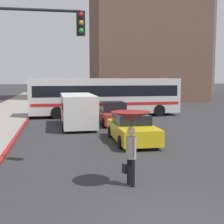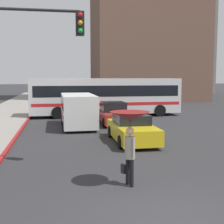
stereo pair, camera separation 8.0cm
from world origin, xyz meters
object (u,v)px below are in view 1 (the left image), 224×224
Objects in this scene: taxi at (132,129)px; pedestrian_with_umbrella at (131,124)px; sedan_red at (113,114)px; traffic_light at (16,53)px; city_bus at (105,95)px; ambulance_van at (78,109)px.

taxi is 6.51m from pedestrian_with_umbrella.
sedan_red is at bearing -26.45° from pedestrian_with_umbrella.
traffic_light is (-5.13, -10.21, 3.31)m from sedan_red.
pedestrian_with_umbrella is 4.55m from traffic_light.
city_bus is (0.32, 10.60, 1.09)m from taxi.
sedan_red is at bearing -158.93° from ambulance_van.
city_bus is at bearing -116.78° from ambulance_van.
traffic_light reaches higher than pedestrian_with_umbrella.
pedestrian_with_umbrella is (0.77, -11.33, 0.66)m from ambulance_van.
sedan_red is 1.95× the size of pedestrian_with_umbrella.
traffic_light reaches higher than ambulance_van.
taxi is at bearing 113.64° from ambulance_van.
pedestrian_with_umbrella is at bearing 82.00° from sedan_red.
traffic_light is (-5.28, -14.68, 2.25)m from city_bus.
sedan_red is (0.17, 6.13, 0.04)m from taxi.
city_bus reaches higher than pedestrian_with_umbrella.
city_bus is (0.15, 4.46, 1.06)m from sedan_red.
pedestrian_with_umbrella reaches higher than ambulance_van.
city_bus reaches higher than taxi.
traffic_light reaches higher than taxi.
sedan_red is 12.51m from pedestrian_with_umbrella.
sedan_red is 2.75m from ambulance_van.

